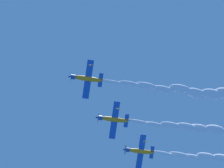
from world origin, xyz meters
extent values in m
ellipsoid|color=orange|center=(-0.73, -2.42, 86.60)|extent=(4.49, 7.56, 1.96)
cylinder|color=#194CB2|center=(-2.19, -5.59, 86.38)|extent=(1.85, 1.53, 1.61)
cone|color=#194CB2|center=(-2.50, -6.27, 86.33)|extent=(1.00, 1.01, 0.78)
cylinder|color=#3F3F47|center=(-2.43, -6.11, 86.34)|extent=(3.18, 1.31, 3.41)
cube|color=#194CB2|center=(-0.69, -2.17, 86.43)|extent=(8.93, 5.28, 3.65)
ellipsoid|color=orange|center=(3.38, -3.93, 84.77)|extent=(0.74, 1.08, 0.42)
ellipsoid|color=orange|center=(-4.77, -0.41, 88.10)|extent=(0.74, 1.08, 0.42)
cube|color=#194CB2|center=(0.68, 0.60, 86.86)|extent=(3.39, 2.31, 1.38)
cube|color=orange|center=(0.88, 0.56, 87.40)|extent=(1.06, 1.33, 1.31)
ellipsoid|color=#1E232D|center=(-0.74, -2.83, 87.02)|extent=(1.63, 1.96, 1.07)
ellipsoid|color=orange|center=(-6.32, 9.23, 85.86)|extent=(4.54, 7.59, 1.88)
cylinder|color=#194CB2|center=(-7.78, 6.06, 85.69)|extent=(1.88, 1.56, 1.63)
cone|color=#194CB2|center=(-8.09, 5.38, 85.66)|extent=(1.02, 1.03, 0.79)
cylinder|color=#3F3F47|center=(-8.02, 5.54, 85.66)|extent=(3.24, 1.38, 3.49)
cube|color=#194CB2|center=(-6.29, 9.48, 85.70)|extent=(8.76, 5.20, 4.10)
ellipsoid|color=orange|center=(-2.30, 7.75, 83.80)|extent=(0.75, 1.09, 0.41)
ellipsoid|color=orange|center=(-10.27, 11.21, 87.59)|extent=(0.75, 1.09, 0.41)
cube|color=#194CB2|center=(-4.90, 12.26, 86.07)|extent=(3.34, 2.29, 1.54)
cube|color=orange|center=(-4.67, 12.20, 86.60)|extent=(1.11, 1.37, 1.27)
ellipsoid|color=#1E232D|center=(-6.30, 8.82, 86.28)|extent=(1.65, 1.98, 1.07)
ellipsoid|color=orange|center=(-11.30, 21.28, 87.50)|extent=(4.54, 7.57, 1.81)
cylinder|color=#194CB2|center=(-12.76, 18.11, 87.35)|extent=(1.85, 1.55, 1.59)
cone|color=#194CB2|center=(-13.08, 17.43, 87.32)|extent=(1.00, 1.02, 0.77)
cylinder|color=#3F3F47|center=(-13.00, 17.59, 87.33)|extent=(3.16, 1.36, 3.41)
cube|color=#194CB2|center=(-11.26, 21.53, 87.33)|extent=(8.93, 5.28, 3.63)
ellipsoid|color=orange|center=(-7.20, 19.74, 85.66)|extent=(0.75, 1.09, 0.40)
ellipsoid|color=orange|center=(-15.32, 23.32, 89.00)|extent=(0.75, 1.09, 0.40)
cube|color=#194CB2|center=(-9.89, 24.31, 87.69)|extent=(3.40, 2.31, 1.37)
cube|color=orange|center=(-9.68, 24.27, 88.23)|extent=(1.06, 1.35, 1.28)
ellipsoid|color=#1E232D|center=(-11.30, 20.88, 87.93)|extent=(1.63, 1.98, 1.04)
ellipsoid|color=white|center=(1.91, 3.64, 87.03)|extent=(3.21, 5.50, 1.35)
ellipsoid|color=white|center=(3.71, 7.20, 87.27)|extent=(3.50, 5.64, 1.65)
ellipsoid|color=white|center=(5.48, 11.12, 87.79)|extent=(3.78, 5.79, 1.95)
ellipsoid|color=white|center=(6.97, 15.37, 87.85)|extent=(4.07, 5.93, 2.26)
ellipsoid|color=white|center=(9.47, 19.15, 88.34)|extent=(4.35, 6.08, 2.56)
ellipsoid|color=white|center=(10.54, 23.12, 88.63)|extent=(4.64, 6.23, 2.86)
ellipsoid|color=white|center=(12.61, 27.03, 88.78)|extent=(4.92, 6.37, 3.16)
ellipsoid|color=white|center=(-3.55, 14.99, 86.29)|extent=(3.21, 5.50, 1.35)
ellipsoid|color=white|center=(-2.13, 18.95, 86.65)|extent=(3.50, 5.64, 1.65)
ellipsoid|color=white|center=(0.15, 22.99, 86.95)|extent=(3.78, 5.79, 1.95)
ellipsoid|color=white|center=(1.97, 26.71, 87.08)|extent=(4.07, 5.93, 2.26)
ellipsoid|color=white|center=(3.29, 30.32, 87.72)|extent=(4.35, 6.08, 2.56)
ellipsoid|color=white|center=(5.31, 34.04, 87.72)|extent=(4.64, 6.23, 2.86)
ellipsoid|color=white|center=(-8.58, 26.88, 87.89)|extent=(3.21, 5.50, 1.35)
ellipsoid|color=white|center=(-6.62, 31.24, 88.37)|extent=(3.50, 5.64, 1.65)
ellipsoid|color=white|center=(-5.32, 35.10, 88.62)|extent=(3.78, 5.79, 1.95)
ellipsoid|color=white|center=(-3.04, 38.41, 88.99)|extent=(4.07, 5.93, 2.26)
ellipsoid|color=white|center=(-1.14, 42.52, 89.09)|extent=(4.35, 6.08, 2.56)
camera|label=1|loc=(32.24, -17.01, 1.74)|focal=59.51mm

